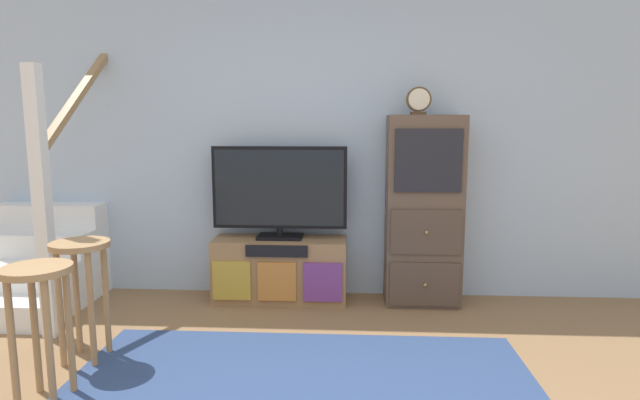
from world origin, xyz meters
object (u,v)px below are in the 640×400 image
Objects in this scene: television at (280,190)px; media_console at (280,270)px; side_cabinet at (424,211)px; bar_stool_near at (39,302)px; desk_clock at (419,101)px; bar_stool_far at (82,273)px.

media_console is at bearing -90.00° from television.
television is at bearing 90.00° from media_console.
bar_stool_near is (-2.14, -1.62, -0.21)m from side_cabinet.
desk_clock is at bearing -0.26° from media_console.
television reaches higher than bar_stool_far.
bar_stool_near is (-1.00, -1.63, -0.37)m from television.
bar_stool_far is (-2.17, -1.14, -0.20)m from side_cabinet.
side_cabinet is at bearing 0.51° from media_console.
desk_clock reaches higher than bar_stool_near.
television is 1.59m from bar_stool_far.
bar_stool_near is at bearing -121.59° from television.
bar_stool_far is at bearing -151.98° from desk_clock.
television is 1.46× the size of bar_stool_far.
desk_clock is (-0.06, -0.01, 0.85)m from side_cabinet.
desk_clock is 0.29× the size of bar_stool_near.
television is at bearing 48.02° from bar_stool_far.
media_console is at bearing -179.49° from side_cabinet.
desk_clock is at bearing -1.53° from television.
television is 1.95m from bar_stool_near.
bar_stool_near is at bearing -142.91° from side_cabinet.
side_cabinet is at bearing 37.09° from bar_stool_near.
bar_stool_far is at bearing -132.58° from media_console.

